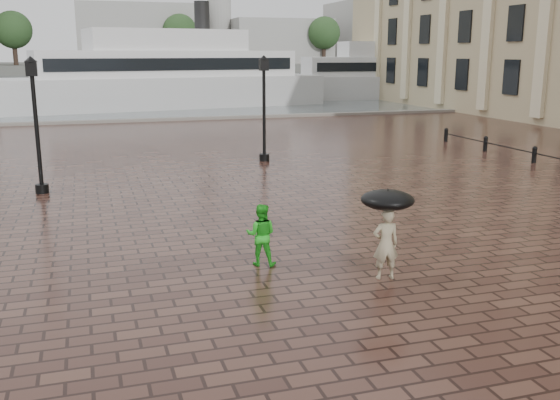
% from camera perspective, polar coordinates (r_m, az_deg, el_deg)
% --- Properties ---
extents(ground, '(300.00, 300.00, 0.00)m').
position_cam_1_polar(ground, '(13.75, 2.59, -6.45)').
color(ground, '#341D17').
rests_on(ground, ground).
extents(harbour_water, '(240.00, 240.00, 0.00)m').
position_cam_1_polar(harbour_water, '(104.35, -15.13, 10.31)').
color(harbour_water, '#40474E').
rests_on(harbour_water, ground).
extents(quay_edge, '(80.00, 0.60, 0.30)m').
position_cam_1_polar(quay_edge, '(44.62, -11.62, 7.07)').
color(quay_edge, slate).
rests_on(quay_edge, ground).
extents(far_shore, '(300.00, 60.00, 2.00)m').
position_cam_1_polar(far_shore, '(172.25, -16.20, 11.58)').
color(far_shore, '#4C4C47').
rests_on(far_shore, ground).
extents(distant_skyline, '(102.50, 22.00, 33.00)m').
position_cam_1_polar(distant_skyline, '(170.53, 0.65, 14.92)').
color(distant_skyline, gray).
rests_on(distant_skyline, ground).
extents(far_trees, '(188.00, 8.00, 13.50)m').
position_cam_1_polar(far_trees, '(150.29, -16.18, 14.62)').
color(far_trees, '#2D2119').
rests_on(far_trees, ground).
extents(street_lamps, '(15.44, 12.44, 4.40)m').
position_cam_1_polar(street_lamps, '(27.59, -18.62, 7.80)').
color(street_lamps, black).
rests_on(street_lamps, ground).
extents(adult_pedestrian, '(0.60, 0.44, 1.51)m').
position_cam_1_polar(adult_pedestrian, '(13.22, 9.64, -4.00)').
color(adult_pedestrian, tan).
rests_on(adult_pedestrian, ground).
extents(child_pedestrian, '(0.83, 0.75, 1.40)m').
position_cam_1_polar(child_pedestrian, '(13.89, -1.75, -3.19)').
color(child_pedestrian, green).
rests_on(child_pedestrian, ground).
extents(ferry_near, '(28.14, 10.93, 9.00)m').
position_cam_1_polar(ferry_near, '(55.78, -10.23, 11.11)').
color(ferry_near, silver).
rests_on(ferry_near, ground).
extents(ferry_far, '(24.52, 8.40, 7.88)m').
position_cam_1_polar(ferry_far, '(67.87, 10.50, 11.17)').
color(ferry_far, silver).
rests_on(ferry_far, ground).
extents(umbrella, '(1.10, 1.10, 1.09)m').
position_cam_1_polar(umbrella, '(12.97, 9.80, 0.02)').
color(umbrella, black).
rests_on(umbrella, ground).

